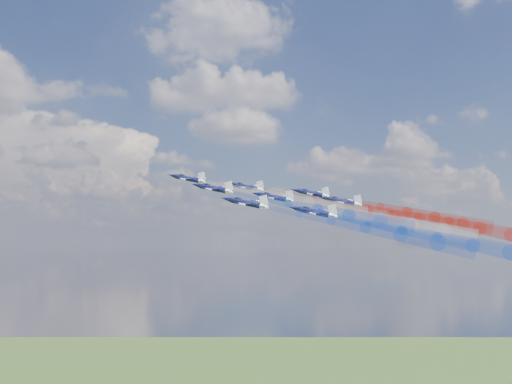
{
  "coord_description": "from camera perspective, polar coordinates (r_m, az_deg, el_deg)",
  "views": [
    {
      "loc": [
        -43.48,
        -137.01,
        147.87
      ],
      "look_at": [
        -14.51,
        5.93,
        159.82
      ],
      "focal_mm": 44.33,
      "sensor_mm": 36.0,
      "label": 1
    }
  ],
  "objects": [
    {
      "name": "trail_lead",
      "position": [
        144.25,
        2.31,
        -0.47
      ],
      "size": [
        34.81,
        25.14,
        12.32
      ],
      "primitive_type": null,
      "rotation": [
        0.21,
        -0.13,
        0.96
      ],
      "color": "white"
    },
    {
      "name": "jet_inner_right",
      "position": [
        159.5,
        -0.87,
        0.46
      ],
      "size": [
        14.08,
        13.54,
        6.22
      ],
      "primitive_type": null,
      "rotation": [
        0.21,
        -0.13,
        0.96
      ],
      "color": "black"
    },
    {
      "name": "jet_rear_right",
      "position": [
        150.75,
        7.78,
        -0.86
      ],
      "size": [
        14.08,
        13.54,
        6.22
      ],
      "primitive_type": null,
      "rotation": [
        0.21,
        -0.13,
        0.96
      ],
      "color": "black"
    },
    {
      "name": "trail_inner_left",
      "position": [
        131.94,
        5.61,
        -1.58
      ],
      "size": [
        34.81,
        25.14,
        12.32
      ],
      "primitive_type": null,
      "rotation": [
        0.21,
        -0.13,
        0.96
      ],
      "color": "blue"
    },
    {
      "name": "trail_outer_left",
      "position": [
        119.41,
        9.86,
        -3.18
      ],
      "size": [
        34.81,
        25.14,
        12.32
      ],
      "primitive_type": null,
      "rotation": [
        0.21,
        -0.13,
        0.96
      ],
      "color": "blue"
    },
    {
      "name": "trail_outer_right",
      "position": [
        157.2,
        13.48,
        -1.73
      ],
      "size": [
        34.81,
        25.14,
        12.32
      ],
      "primitive_type": null,
      "rotation": [
        0.21,
        -0.13,
        0.96
      ],
      "color": "red"
    },
    {
      "name": "trail_inner_right",
      "position": [
        151.41,
        7.56,
        -1.19
      ],
      "size": [
        34.81,
        25.14,
        12.32
      ],
      "primitive_type": null,
      "rotation": [
        0.21,
        -0.13,
        0.96
      ],
      "color": "red"
    },
    {
      "name": "jet_rear_left",
      "position": [
        129.76,
        5.32,
        -1.83
      ],
      "size": [
        14.08,
        13.54,
        6.22
      ],
      "primitive_type": null,
      "rotation": [
        0.21,
        -0.13,
        0.96
      ],
      "color": "black"
    },
    {
      "name": "jet_center_third",
      "position": [
        143.69,
        1.64,
        -0.48
      ],
      "size": [
        14.08,
        13.54,
        6.22
      ],
      "primitive_type": null,
      "rotation": [
        0.21,
        -0.13,
        0.96
      ],
      "color": "black"
    },
    {
      "name": "trail_rear_right",
      "position": [
        146.47,
        16.98,
        -2.61
      ],
      "size": [
        34.81,
        25.14,
        12.32
      ],
      "primitive_type": null,
      "rotation": [
        0.21,
        -0.13,
        0.96
      ],
      "color": "red"
    },
    {
      "name": "trail_rear_left",
      "position": [
        124.85,
        16.02,
        -3.93
      ],
      "size": [
        34.81,
        25.14,
        12.32
      ],
      "primitive_type": null,
      "rotation": [
        0.21,
        -0.13,
        0.96
      ],
      "color": "blue"
    },
    {
      "name": "jet_outer_right",
      "position": [
        162.84,
        5.03,
        -0.11
      ],
      "size": [
        14.08,
        13.54,
        6.22
      ],
      "primitive_type": null,
      "rotation": [
        0.21,
        -0.13,
        0.96
      ],
      "color": "black"
    },
    {
      "name": "jet_outer_left",
      "position": [
        126.91,
        -0.87,
        -1.0
      ],
      "size": [
        14.08,
        13.54,
        6.22
      ],
      "primitive_type": null,
      "rotation": [
        0.21,
        -0.13,
        0.96
      ],
      "color": "black"
    },
    {
      "name": "trail_center_third",
      "position": [
        136.91,
        11.14,
        -2.36
      ],
      "size": [
        34.81,
        25.14,
        12.32
      ],
      "primitive_type": null,
      "rotation": [
        0.21,
        -0.13,
        0.96
      ],
      "color": "white"
    },
    {
      "name": "jet_inner_left",
      "position": [
        140.99,
        -3.84,
        0.32
      ],
      "size": [
        14.08,
        13.54,
        6.22
      ],
      "primitive_type": null,
      "rotation": [
        0.21,
        -0.13,
        0.96
      ],
      "color": "black"
    },
    {
      "name": "jet_lead",
      "position": [
        154.46,
        -6.14,
        1.2
      ],
      "size": [
        14.08,
        13.54,
        6.22
      ],
      "primitive_type": null,
      "rotation": [
        0.21,
        -0.13,
        0.96
      ],
      "color": "black"
    }
  ]
}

